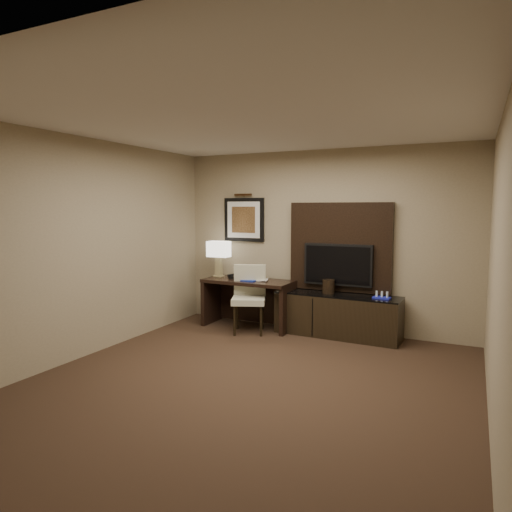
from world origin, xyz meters
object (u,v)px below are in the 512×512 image
Objects in this scene: credenza at (337,315)px; desk_chair at (249,299)px; tv at (338,265)px; minibar_tray at (382,295)px; desk at (248,303)px; desk_phone at (237,276)px; ice_bucket at (329,286)px; table_lamp at (219,258)px.

credenza is 1.30m from desk_chair.
minibar_tray is at bearing -14.89° from tv.
desk is 0.34m from desk_chair.
credenza is 1.66m from desk_phone.
ice_bucket is at bearing 6.45° from desk.
ice_bucket is 0.77m from minibar_tray.
desk_chair reaches higher than credenza.
ice_bucket is (1.24, 0.11, 0.34)m from desk.
tv reaches higher than credenza.
table_lamp is at bearing 171.73° from desk.
desk_phone is 1.45m from ice_bucket.
credenza is at bearing 5.51° from desk.
tv is 4.41× the size of minibar_tray.
desk_phone is (-0.20, 0.01, 0.42)m from desk.
desk_chair reaches higher than desk.
desk_chair is at bearing -60.43° from desk.
desk is 1.39m from credenza.
minibar_tray is at bearing -1.35° from credenza.
tv reaches higher than desk.
desk is 0.89m from table_lamp.
tv is 1.00× the size of desk_chair.
desk_chair is 0.54m from desk_phone.
minibar_tray is (0.62, -0.04, 0.35)m from credenza.
desk is 1.51m from tv.
minibar_tray is (2.01, 0.06, 0.28)m from desk.
table_lamp reaches higher than credenza.
desk_chair is (0.15, -0.28, 0.13)m from desk.
desk is 0.47m from desk_phone.
desk_chair is (-1.23, -0.38, 0.19)m from credenza.
credenza is at bearing -72.59° from tv.
desk_chair is at bearing -156.35° from tv.
table_lamp reaches higher than tv.
ice_bucket is at bearing -2.25° from desk_chair.
credenza is at bearing 176.55° from minibar_tray.
minibar_tray is (0.77, -0.05, -0.06)m from ice_bucket.
ice_bucket is (1.09, 0.39, 0.21)m from desk_chair.
table_lamp is 2.72× the size of minibar_tray.
minibar_tray is (2.58, -0.04, -0.39)m from table_lamp.
desk is 1.29m from ice_bucket.
minibar_tray is at bearing -3.57° from ice_bucket.
ice_bucket is at bearing 177.97° from credenza.
desk_phone reaches higher than credenza.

